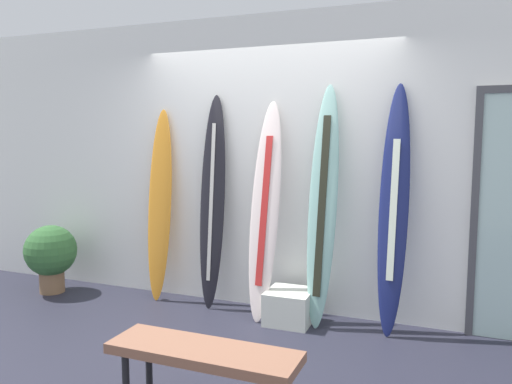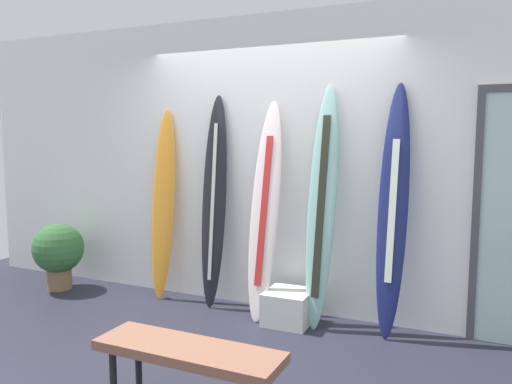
# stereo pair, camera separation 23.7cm
# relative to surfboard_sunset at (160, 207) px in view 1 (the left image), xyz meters

# --- Properties ---
(ground) EXTENTS (8.00, 8.00, 0.04)m
(ground) POSITION_rel_surfboard_sunset_xyz_m (1.09, -1.04, -0.97)
(ground) COLOR #252634
(wall_back) EXTENTS (7.20, 0.20, 2.80)m
(wall_back) POSITION_rel_surfboard_sunset_xyz_m (1.09, 0.26, 0.45)
(wall_back) COLOR white
(wall_back) RESTS_ON ground
(surfboard_sunset) EXTENTS (0.27, 0.29, 1.94)m
(surfboard_sunset) POSITION_rel_surfboard_sunset_xyz_m (0.00, 0.00, 0.00)
(surfboard_sunset) COLOR orange
(surfboard_sunset) RESTS_ON ground
(surfboard_charcoal) EXTENTS (0.27, 0.31, 2.07)m
(surfboard_charcoal) POSITION_rel_surfboard_sunset_xyz_m (0.60, -0.01, 0.08)
(surfboard_charcoal) COLOR black
(surfboard_charcoal) RESTS_ON ground
(surfboard_ivory) EXTENTS (0.28, 0.45, 1.99)m
(surfboard_ivory) POSITION_rel_surfboard_sunset_xyz_m (1.18, -0.10, 0.03)
(surfboard_ivory) COLOR silver
(surfboard_ivory) RESTS_ON ground
(surfboard_seafoam) EXTENTS (0.27, 0.41, 2.13)m
(surfboard_seafoam) POSITION_rel_surfboard_sunset_xyz_m (1.71, -0.07, 0.11)
(surfboard_seafoam) COLOR #88BCB3
(surfboard_seafoam) RESTS_ON ground
(surfboard_navy) EXTENTS (0.26, 0.38, 2.11)m
(surfboard_navy) POSITION_rel_surfboard_sunset_xyz_m (2.31, -0.04, 0.11)
(surfboard_navy) COLOR navy
(surfboard_navy) RESTS_ON ground
(display_block_left) EXTENTS (0.41, 0.41, 0.29)m
(display_block_left) POSITION_rel_surfboard_sunset_xyz_m (1.45, -0.17, -0.80)
(display_block_left) COLOR white
(display_block_left) RESTS_ON ground
(potted_plant) EXTENTS (0.54, 0.54, 0.72)m
(potted_plant) POSITION_rel_surfboard_sunset_xyz_m (-1.19, -0.28, -0.53)
(potted_plant) COLOR #856244
(potted_plant) RESTS_ON ground
(bench) EXTENTS (1.15, 0.35, 0.45)m
(bench) POSITION_rel_surfboard_sunset_xyz_m (1.47, -1.85, -0.55)
(bench) COLOR #8D5C45
(bench) RESTS_ON ground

